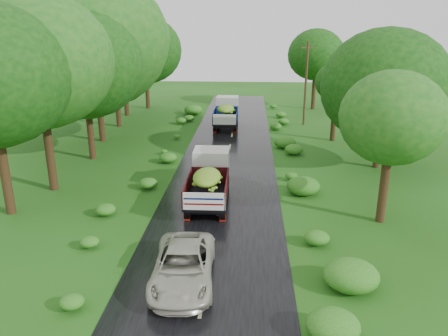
# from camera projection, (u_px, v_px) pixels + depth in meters

# --- Properties ---
(ground) EXTENTS (120.00, 120.00, 0.00)m
(ground) POSITION_uv_depth(u_px,v_px,m) (202.00, 304.00, 15.04)
(ground) COLOR #1E480F
(ground) RESTS_ON ground
(road) EXTENTS (6.50, 80.00, 0.02)m
(road) POSITION_uv_depth(u_px,v_px,m) (214.00, 237.00, 19.77)
(road) COLOR black
(road) RESTS_ON ground
(road_lines) EXTENTS (0.12, 69.60, 0.00)m
(road_lines) POSITION_uv_depth(u_px,v_px,m) (216.00, 227.00, 20.72)
(road_lines) COLOR #BFB78C
(road_lines) RESTS_ON road
(truck_near) EXTENTS (2.11, 5.78, 2.42)m
(truck_near) POSITION_uv_depth(u_px,v_px,m) (209.00, 177.00, 23.34)
(truck_near) COLOR black
(truck_near) RESTS_ON ground
(truck_far) EXTENTS (2.14, 5.95, 2.50)m
(truck_far) POSITION_uv_depth(u_px,v_px,m) (226.00, 111.00, 40.49)
(truck_far) COLOR black
(truck_far) RESTS_ON ground
(car) EXTENTS (2.48, 4.91, 1.33)m
(car) POSITION_uv_depth(u_px,v_px,m) (183.00, 266.00, 16.10)
(car) COLOR #B5B4A1
(car) RESTS_ON road
(utility_pole) EXTENTS (1.32, 0.44, 7.67)m
(utility_pole) POSITION_uv_depth(u_px,v_px,m) (306.00, 83.00, 40.31)
(utility_pole) COLOR #382616
(utility_pole) RESTS_ON ground
(trees_left) EXTENTS (5.92, 32.88, 10.13)m
(trees_left) POSITION_uv_depth(u_px,v_px,m) (99.00, 51.00, 34.24)
(trees_left) COLOR black
(trees_left) RESTS_ON ground
(trees_right) EXTENTS (5.64, 32.68, 7.51)m
(trees_right) POSITION_uv_depth(u_px,v_px,m) (352.00, 78.00, 32.35)
(trees_right) COLOR black
(trees_right) RESTS_ON ground
(shrubs) EXTENTS (11.90, 44.00, 0.70)m
(shrubs) POSITION_uv_depth(u_px,v_px,m) (225.00, 167.00, 28.19)
(shrubs) COLOR #236417
(shrubs) RESTS_ON ground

